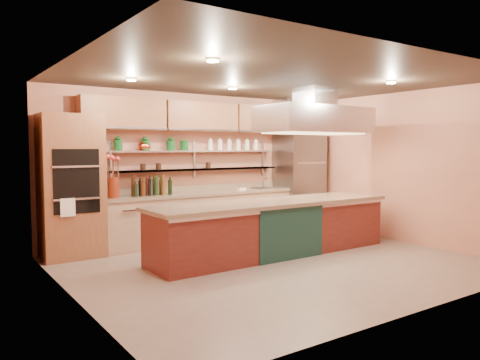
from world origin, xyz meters
TOP-DOWN VIEW (x-y plane):
  - floor at (0.00, 0.00)m, footprint 6.00×5.00m
  - ceiling at (0.00, 0.00)m, footprint 6.00×5.00m
  - wall_back at (0.00, 2.50)m, footprint 6.00×0.04m
  - wall_front at (0.00, -2.50)m, footprint 6.00×0.04m
  - wall_left at (-3.00, 0.00)m, footprint 0.04×5.00m
  - wall_right at (3.00, 0.00)m, footprint 0.04×5.00m
  - oven_stack at (-2.45, 2.18)m, footprint 0.95×0.64m
  - refrigerator at (2.35, 2.14)m, footprint 0.95×0.72m
  - back_counter at (-0.05, 2.20)m, footprint 3.84×0.64m
  - wall_shelf_lower at (-0.05, 2.37)m, footprint 3.60×0.26m
  - wall_shelf_upper at (-0.05, 2.37)m, footprint 3.60×0.26m
  - upper_cabinets at (0.00, 2.32)m, footprint 4.60×0.36m
  - range_hood at (1.26, 0.52)m, footprint 2.00×1.00m
  - ceiling_downlights at (0.00, 0.20)m, footprint 4.00×2.80m
  - island at (0.36, 0.52)m, footprint 4.28×0.95m
  - flower_vase at (-1.77, 2.15)m, footprint 0.21×0.21m
  - oil_bottle_cluster at (-1.08, 2.15)m, footprint 0.80×0.40m
  - kitchen_scale at (0.83, 2.15)m, footprint 0.15×0.12m
  - bar_faucet at (1.45, 2.25)m, footprint 0.03×0.03m
  - copper_kettle at (-1.14, 2.37)m, footprint 0.22×0.22m
  - green_canister at (-0.32, 2.37)m, footprint 0.17×0.17m

SIDE VIEW (x-z plane):
  - floor at x=0.00m, z-range -0.02..0.00m
  - island at x=0.36m, z-range 0.00..0.89m
  - back_counter at x=-0.05m, z-range 0.00..0.93m
  - kitchen_scale at x=0.83m, z-range 0.93..1.01m
  - bar_faucet at x=1.45m, z-range 0.93..1.13m
  - refrigerator at x=2.35m, z-range 0.00..2.10m
  - oil_bottle_cluster at x=-1.08m, z-range 0.93..1.18m
  - flower_vase at x=-1.77m, z-range 0.93..1.27m
  - oven_stack at x=-2.45m, z-range 0.00..2.30m
  - wall_shelf_lower at x=-0.05m, z-range 1.34..1.36m
  - wall_back at x=0.00m, z-range 0.00..2.80m
  - wall_front at x=0.00m, z-range 0.00..2.80m
  - wall_left at x=-3.00m, z-range 0.00..2.80m
  - wall_right at x=3.00m, z-range 0.00..2.80m
  - wall_shelf_upper at x=-0.05m, z-range 1.69..1.71m
  - copper_kettle at x=-1.14m, z-range 1.71..1.88m
  - green_canister at x=-0.32m, z-range 1.71..1.90m
  - range_hood at x=1.26m, z-range 2.02..2.48m
  - upper_cabinets at x=0.00m, z-range 2.08..2.62m
  - ceiling_downlights at x=0.00m, z-range 2.76..2.78m
  - ceiling at x=0.00m, z-range 2.79..2.81m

